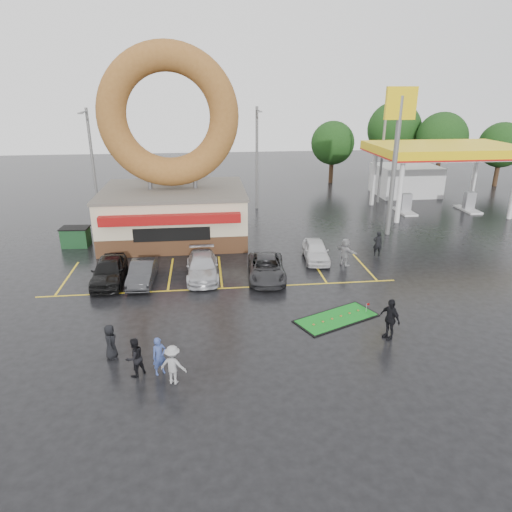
{
  "coord_description": "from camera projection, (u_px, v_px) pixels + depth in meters",
  "views": [
    {
      "loc": [
        -0.77,
        -19.89,
        10.57
      ],
      "look_at": [
        1.8,
        2.47,
        2.2
      ],
      "focal_mm": 32.0,
      "sensor_mm": 36.0,
      "label": 1
    }
  ],
  "objects": [
    {
      "name": "car_grey",
      "position": [
        266.0,
        268.0,
        26.61
      ],
      "size": [
        2.46,
        4.69,
        1.26
      ],
      "primitive_type": "imported",
      "rotation": [
        0.0,
        0.0,
        -0.08
      ],
      "color": "#2B2B2E",
      "rests_on": "ground"
    },
    {
      "name": "streetlight_right",
      "position": [
        383.0,
        152.0,
        42.73
      ],
      "size": [
        0.4,
        2.21,
        9.0
      ],
      "color": "slate",
      "rests_on": "ground"
    },
    {
      "name": "person_bystander",
      "position": [
        111.0,
        342.0,
        18.69
      ],
      "size": [
        0.56,
        0.79,
        1.52
      ],
      "primitive_type": "imported",
      "rotation": [
        0.0,
        0.0,
        1.68
      ],
      "color": "black",
      "rests_on": "ground"
    },
    {
      "name": "tree_far_c",
      "position": [
        394.0,
        129.0,
        54.26
      ],
      "size": [
        6.3,
        6.3,
        9.0
      ],
      "color": "#332114",
      "rests_on": "ground"
    },
    {
      "name": "shell_sign",
      "position": [
        398.0,
        135.0,
        32.27
      ],
      "size": [
        2.2,
        0.36,
        10.6
      ],
      "color": "slate",
      "rests_on": "ground"
    },
    {
      "name": "car_dgrey",
      "position": [
        142.0,
        273.0,
        25.97
      ],
      "size": [
        1.48,
        3.81,
        1.24
      ],
      "primitive_type": "imported",
      "rotation": [
        0.0,
        0.0,
        -0.05
      ],
      "color": "#29292C",
      "rests_on": "ground"
    },
    {
      "name": "car_black",
      "position": [
        109.0,
        270.0,
        25.97
      ],
      "size": [
        1.85,
        4.38,
        1.48
      ],
      "primitive_type": "imported",
      "rotation": [
        0.0,
        0.0,
        0.02
      ],
      "color": "black",
      "rests_on": "ground"
    },
    {
      "name": "putting_green",
      "position": [
        336.0,
        318.0,
        22.11
      ],
      "size": [
        4.46,
        3.31,
        0.52
      ],
      "color": "black",
      "rests_on": "ground"
    },
    {
      "name": "streetlight_left",
      "position": [
        92.0,
        160.0,
        38.09
      ],
      "size": [
        0.4,
        2.21,
        9.0
      ],
      "color": "slate",
      "rests_on": "ground"
    },
    {
      "name": "car_white",
      "position": [
        316.0,
        251.0,
        29.39
      ],
      "size": [
        1.89,
        3.9,
        1.28
      ],
      "primitive_type": "imported",
      "rotation": [
        0.0,
        0.0,
        -0.1
      ],
      "color": "silver",
      "rests_on": "ground"
    },
    {
      "name": "streetlight_mid",
      "position": [
        257.0,
        156.0,
        40.52
      ],
      "size": [
        0.4,
        2.21,
        9.0
      ],
      "color": "slate",
      "rests_on": "ground"
    },
    {
      "name": "person_cameraman",
      "position": [
        390.0,
        319.0,
        20.14
      ],
      "size": [
        0.86,
        1.2,
        1.89
      ],
      "primitive_type": "imported",
      "rotation": [
        0.0,
        0.0,
        -1.17
      ],
      "color": "black",
      "rests_on": "ground"
    },
    {
      "name": "car_silver",
      "position": [
        202.0,
        267.0,
        26.78
      ],
      "size": [
        1.86,
        4.51,
        1.3
      ],
      "primitive_type": "imported",
      "rotation": [
        0.0,
        0.0,
        0.01
      ],
      "color": "#B0B1B6",
      "rests_on": "ground"
    },
    {
      "name": "ground",
      "position": [
        225.0,
        317.0,
        22.28
      ],
      "size": [
        120.0,
        120.0,
        0.0
      ],
      "primitive_type": "plane",
      "color": "black",
      "rests_on": "ground"
    },
    {
      "name": "donut_shop",
      "position": [
        172.0,
        178.0,
        32.48
      ],
      "size": [
        10.2,
        8.7,
        13.5
      ],
      "color": "#472B19",
      "rests_on": "ground"
    },
    {
      "name": "dumpster",
      "position": [
        76.0,
        237.0,
        31.97
      ],
      "size": [
        1.88,
        1.32,
        1.3
      ],
      "primitive_type": "cube",
      "rotation": [
        0.0,
        0.0,
        -0.07
      ],
      "color": "#194322",
      "rests_on": "ground"
    },
    {
      "name": "tree_far_a",
      "position": [
        442.0,
        138.0,
        51.19
      ],
      "size": [
        5.6,
        5.6,
        8.0
      ],
      "color": "#332114",
      "rests_on": "ground"
    },
    {
      "name": "person_hoodie",
      "position": [
        173.0,
        365.0,
        17.07
      ],
      "size": [
        1.16,
        0.89,
        1.58
      ],
      "primitive_type": "imported",
      "rotation": [
        0.0,
        0.0,
        2.8
      ],
      "color": "gray",
      "rests_on": "ground"
    },
    {
      "name": "tree_far_b",
      "position": [
        502.0,
        145.0,
        50.19
      ],
      "size": [
        4.9,
        4.9,
        7.0
      ],
      "color": "#332114",
      "rests_on": "ground"
    },
    {
      "name": "person_walker_far",
      "position": [
        378.0,
        244.0,
        30.14
      ],
      "size": [
        0.63,
        0.44,
        1.67
      ],
      "primitive_type": "imported",
      "rotation": [
        0.0,
        0.0,
        3.08
      ],
      "color": "black",
      "rests_on": "ground"
    },
    {
      "name": "person_blue",
      "position": [
        159.0,
        356.0,
        17.65
      ],
      "size": [
        0.68,
        0.6,
        1.56
      ],
      "primitive_type": "imported",
      "rotation": [
        0.0,
        0.0,
        0.49
      ],
      "color": "navy",
      "rests_on": "ground"
    },
    {
      "name": "tree_far_d",
      "position": [
        333.0,
        143.0,
        52.0
      ],
      "size": [
        4.9,
        4.9,
        7.0
      ],
      "color": "#332114",
      "rests_on": "ground"
    },
    {
      "name": "person_blackjkt",
      "position": [
        135.0,
        357.0,
        17.54
      ],
      "size": [
        0.98,
        0.97,
        1.59
      ],
      "primitive_type": "imported",
      "rotation": [
        0.0,
        0.0,
        3.88
      ],
      "color": "black",
      "rests_on": "ground"
    },
    {
      "name": "person_walker_near",
      "position": [
        345.0,
        252.0,
        28.49
      ],
      "size": [
        1.25,
        1.66,
        1.75
      ],
      "primitive_type": "imported",
      "rotation": [
        0.0,
        0.0,
        2.09
      ],
      "color": "gray",
      "rests_on": "ground"
    },
    {
      "name": "gas_station",
      "position": [
        427.0,
        165.0,
        42.63
      ],
      "size": [
        12.3,
        13.65,
        5.9
      ],
      "color": "silver",
      "rests_on": "ground"
    }
  ]
}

